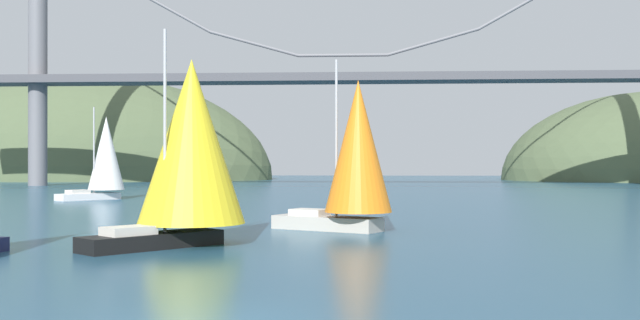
{
  "coord_description": "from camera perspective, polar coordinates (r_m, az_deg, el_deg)",
  "views": [
    {
      "loc": [
        3.56,
        -17.23,
        3.72
      ],
      "look_at": [
        0.0,
        39.93,
        3.82
      ],
      "focal_mm": 42.28,
      "sensor_mm": 36.0,
      "label": 1
    }
  ],
  "objects": [
    {
      "name": "suspension_bridge",
      "position": [
        113.22,
        1.75,
        7.28
      ],
      "size": [
        129.51,
        6.0,
        42.05
      ],
      "color": "slate",
      "rests_on": "ground_plane"
    },
    {
      "name": "sailboat_yellow_sail",
      "position": [
        34.01,
        -9.83,
        1.08
      ],
      "size": [
        7.46,
        7.87,
        9.46
      ],
      "color": "black",
      "rests_on": "ground_plane"
    },
    {
      "name": "sailboat_orange_sail",
      "position": [
        39.94,
        2.67,
        0.53
      ],
      "size": [
        7.23,
        5.52,
        9.21
      ],
      "color": "#B7B2A8",
      "rests_on": "ground_plane"
    },
    {
      "name": "sailboat_white_mainsail",
      "position": [
        76.9,
        -15.99,
        0.24
      ],
      "size": [
        6.44,
        6.85,
        9.01
      ],
      "color": "white",
      "rests_on": "ground_plane"
    },
    {
      "name": "headland_left",
      "position": [
        163.15,
        -17.48,
        -1.4
      ],
      "size": [
        78.65,
        44.0,
        43.36
      ],
      "primitive_type": "ellipsoid",
      "color": "#4C5B3D",
      "rests_on": "ground_plane"
    }
  ]
}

